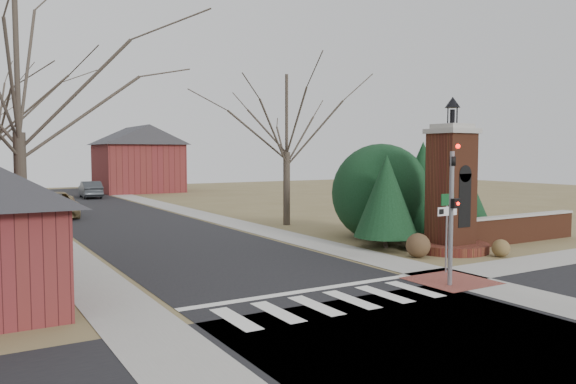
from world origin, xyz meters
TOP-DOWN VIEW (x-y plane):
  - ground at (0.00, 0.00)m, footprint 120.00×120.00m
  - main_street at (0.00, 22.00)m, footprint 8.00×70.00m
  - cross_street at (0.00, -3.00)m, footprint 120.00×8.00m
  - crosswalk_zone at (0.00, 0.80)m, footprint 8.00×2.20m
  - stop_bar at (0.00, 2.30)m, footprint 8.00×0.35m
  - sidewalk_right_main at (5.20, 22.00)m, footprint 2.00×60.00m
  - sidewalk_left at (-5.20, 22.00)m, footprint 2.00×60.00m
  - curb_apron at (4.80, 1.00)m, footprint 2.40×2.40m
  - traffic_signal_pole at (4.30, 0.57)m, footprint 0.28×0.41m
  - sign_post at (5.59, 1.99)m, footprint 0.90×0.07m
  - brick_gate_monument at (9.00, 4.99)m, footprint 3.20×3.20m
  - brick_garden_wall at (13.50, 5.00)m, footprint 7.50×0.50m
  - house_distant_right at (7.99, 47.99)m, footprint 8.80×8.80m
  - evergreen_near at (7.20, 7.00)m, footprint 2.80×2.80m
  - evergreen_mid at (10.50, 8.20)m, footprint 3.40×3.40m
  - evergreen_far at (12.50, 7.20)m, footprint 2.40×2.40m
  - evergreen_mass at (9.00, 9.50)m, footprint 4.80×4.80m
  - bare_tree_0 at (-7.00, 9.00)m, footprint 8.05×8.05m
  - bare_tree_3 at (7.50, 16.00)m, footprint 7.00×7.00m
  - pickup_truck at (-3.40, 26.85)m, footprint 3.19×6.05m
  - distant_car at (1.85, 42.00)m, footprint 1.93×4.80m
  - dry_shrub_left at (6.80, 4.60)m, footprint 0.97×0.97m
  - dry_shrub_right at (9.73, 3.00)m, footprint 0.71×0.71m

SIDE VIEW (x-z plane):
  - ground at x=0.00m, z-range 0.00..0.00m
  - main_street at x=0.00m, z-range 0.00..0.01m
  - cross_street at x=0.00m, z-range 0.00..0.01m
  - crosswalk_zone at x=0.00m, z-range 0.00..0.02m
  - stop_bar at x=0.00m, z-range 0.00..0.02m
  - sidewalk_right_main at x=5.20m, z-range 0.00..0.02m
  - sidewalk_left at x=-5.20m, z-range 0.00..0.02m
  - curb_apron at x=4.80m, z-range 0.00..0.02m
  - dry_shrub_right at x=9.73m, z-range 0.00..0.71m
  - dry_shrub_left at x=6.80m, z-range 0.00..0.97m
  - brick_garden_wall at x=13.50m, z-range 0.01..1.31m
  - distant_car at x=1.85m, z-range 0.00..1.55m
  - pickup_truck at x=-3.40m, z-range 0.00..1.62m
  - evergreen_far at x=12.50m, z-range 0.25..3.55m
  - sign_post at x=5.59m, z-range 0.57..3.32m
  - brick_gate_monument at x=9.00m, z-range -1.07..5.40m
  - evergreen_near at x=7.20m, z-range 0.25..4.35m
  - evergreen_mass at x=9.00m, z-range 0.00..4.80m
  - traffic_signal_pole at x=4.30m, z-range 0.34..4.84m
  - evergreen_mid at x=10.50m, z-range 0.25..4.95m
  - house_distant_right at x=7.99m, z-range 0.00..7.30m
  - bare_tree_3 at x=7.50m, z-range 1.84..11.54m
  - bare_tree_0 at x=-7.00m, z-range 2.12..13.27m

